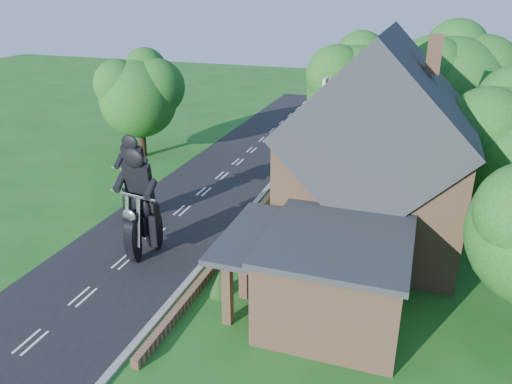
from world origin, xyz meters
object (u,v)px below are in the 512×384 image
(garden_wall, at_px, (247,226))
(motorcycle_follow, at_px, (138,206))
(annex, at_px, (332,275))
(house, at_px, (376,158))
(motorcycle_lead, at_px, (144,240))

(garden_wall, height_order, motorcycle_follow, motorcycle_follow)
(garden_wall, relative_size, annex, 3.12)
(garden_wall, xyz_separation_m, house, (6.19, 1.00, 4.14))
(annex, bearing_deg, motorcycle_follow, 156.00)
(garden_wall, xyz_separation_m, annex, (5.57, -5.80, 1.57))
(garden_wall, height_order, annex, annex)
(garden_wall, height_order, house, house)
(garden_wall, distance_m, motorcycle_lead, 5.52)
(garden_wall, relative_size, motorcycle_lead, 12.74)
(house, xyz_separation_m, annex, (-0.62, -6.80, -2.58))
(annex, relative_size, motorcycle_follow, 4.57)
(annex, distance_m, motorcycle_lead, 9.44)
(motorcycle_lead, xyz_separation_m, motorcycle_follow, (-2.46, 3.49, -0.09))
(garden_wall, bearing_deg, motorcycle_lead, -131.90)
(house, bearing_deg, motorcycle_follow, -172.62)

